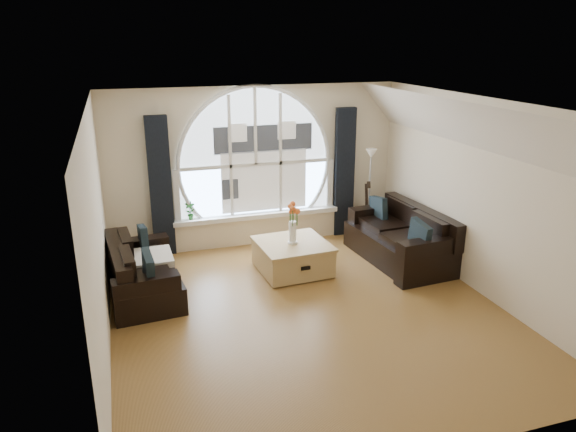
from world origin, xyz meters
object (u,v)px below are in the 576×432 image
Objects in this scene: vase_flowers at (293,219)px; guitar at (365,209)px; floor_lamp at (369,193)px; coffee_chest at (293,256)px; sofa_left at (143,268)px; sofa_right at (399,237)px; potted_plant at (190,210)px.

vase_flowers is 0.66× the size of guitar.
vase_flowers reaches higher than guitar.
floor_lamp reaches higher than vase_flowers.
vase_flowers is 2.11m from floor_lamp.
vase_flowers reaches higher than coffee_chest.
sofa_right is (3.99, 0.01, 0.00)m from sofa_left.
floor_lamp reaches higher than sofa_right.
guitar is at bearing 28.16° from coffee_chest.
guitar is 3.35× the size of potted_plant.
coffee_chest is 2.02m from guitar.
guitar is at bearing 11.49° from sofa_left.
sofa_left is 1.59× the size of guitar.
floor_lamp is 0.29m from guitar.
coffee_chest is at bearing -1.91° from sofa_left.
coffee_chest is 0.61m from vase_flowers.
sofa_left is at bearing -163.18° from floor_lamp.
guitar is (-0.09, -0.04, -0.27)m from floor_lamp.
coffee_chest is (2.23, 0.13, -0.15)m from sofa_left.
sofa_right is 1.21× the size of floor_lamp.
floor_lamp is at bearing 84.02° from sofa_right.
guitar is (-0.06, 1.17, 0.13)m from sofa_right.
sofa_left is at bearing -120.57° from potted_plant.
sofa_left is 1.05× the size of floor_lamp.
vase_flowers reaches higher than sofa_right.
sofa_right is at bearing -24.95° from potted_plant.
coffee_chest is 0.65× the size of floor_lamp.
vase_flowers is at bearing -115.74° from coffee_chest.
coffee_chest is at bearing 67.82° from vase_flowers.
vase_flowers is at bearing -139.83° from guitar.
vase_flowers is at bearing -45.03° from potted_plant.
floor_lamp is (4.02, 1.21, 0.40)m from sofa_left.
guitar is (1.70, 1.05, 0.28)m from coffee_chest.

